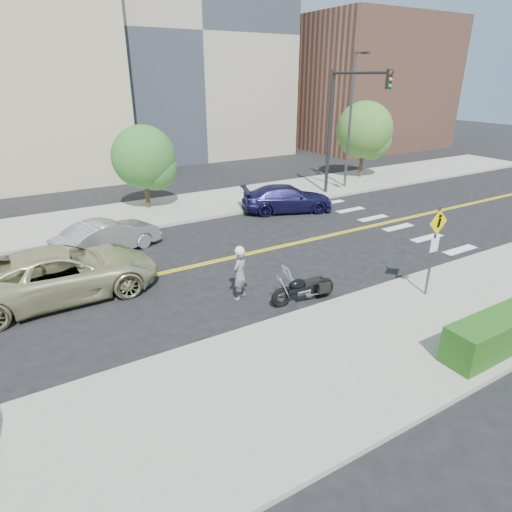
{
  "coord_description": "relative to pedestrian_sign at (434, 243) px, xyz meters",
  "views": [
    {
      "loc": [
        -7.01,
        -14.23,
        6.82
      ],
      "look_at": [
        -0.24,
        -2.8,
        1.2
      ],
      "focal_mm": 30.0,
      "sensor_mm": 36.0,
      "label": 1
    }
  ],
  "objects": [
    {
      "name": "pedestrian_sign",
      "position": [
        0.0,
        0.0,
        0.0
      ],
      "size": [
        0.78,
        0.08,
        3.0
      ],
      "color": "#4C4C51",
      "rests_on": "sidewalk_near"
    },
    {
      "name": "sidewalk_far",
      "position": [
        -4.2,
        13.81,
        -1.89
      ],
      "size": [
        60.0,
        5.0,
        0.15
      ],
      "primitive_type": "cube",
      "color": "#9E9B91",
      "rests_on": "ground_plane"
    },
    {
      "name": "tree_far_a",
      "position": [
        -4.74,
        14.62,
        0.9
      ],
      "size": [
        3.31,
        3.31,
        4.52
      ],
      "rotation": [
        0.0,
        0.0,
        0.31
      ],
      "color": "#382619",
      "rests_on": "ground"
    },
    {
      "name": "tree_far_b",
      "position": [
        10.74,
        14.5,
        1.41
      ],
      "size": [
        3.83,
        3.83,
        5.29
      ],
      "rotation": [
        0.0,
        0.0,
        -0.0
      ],
      "color": "#382619",
      "rests_on": "ground"
    },
    {
      "name": "traffic_light",
      "position": [
        5.8,
        11.39,
        2.71
      ],
      "size": [
        0.28,
        4.5,
        7.0
      ],
      "color": "black",
      "rests_on": "sidewalk_far"
    },
    {
      "name": "suv",
      "position": [
        -10.2,
        6.23,
        -1.12
      ],
      "size": [
        6.11,
        2.88,
        1.69
      ],
      "primitive_type": "imported",
      "rotation": [
        0.0,
        0.0,
        1.58
      ],
      "color": "#C0BE8D",
      "rests_on": "ground"
    },
    {
      "name": "motorcyclist",
      "position": [
        -5.28,
        3.12,
        -1.04
      ],
      "size": [
        0.76,
        0.67,
        1.86
      ],
      "rotation": [
        0.0,
        0.0,
        3.63
      ],
      "color": "silver",
      "rests_on": "ground"
    },
    {
      "name": "building_mid",
      "position": [
        3.8,
        32.31,
        8.04
      ],
      "size": [
        18.0,
        14.0,
        20.0
      ],
      "primitive_type": "cube",
      "color": "#A39984",
      "rests_on": "ground_plane"
    },
    {
      "name": "sidewalk_near",
      "position": [
        -4.2,
        -1.19,
        -1.89
      ],
      "size": [
        60.0,
        5.0,
        0.15
      ],
      "primitive_type": "cube",
      "color": "#9E9B91",
      "rests_on": "ground_plane"
    },
    {
      "name": "lamp_post",
      "position": [
        7.8,
        12.81,
        2.19
      ],
      "size": [
        0.16,
        0.16,
        8.0
      ],
      "primitive_type": "cylinder",
      "color": "#4C4C51",
      "rests_on": "sidewalk_far"
    },
    {
      "name": "ground_plane",
      "position": [
        -4.2,
        6.31,
        -1.96
      ],
      "size": [
        120.0,
        120.0,
        0.0
      ],
      "primitive_type": "plane",
      "color": "black",
      "rests_on": "ground"
    },
    {
      "name": "building_right",
      "position": [
        21.8,
        26.31,
        4.04
      ],
      "size": [
        14.0,
        12.0,
        12.0
      ],
      "primitive_type": "cube",
      "color": "#8C5947",
      "rests_on": "ground_plane"
    },
    {
      "name": "motorcycle",
      "position": [
        -3.6,
        1.9,
        -1.29
      ],
      "size": [
        2.27,
        0.89,
        1.35
      ],
      "primitive_type": null,
      "rotation": [
        0.0,
        0.0,
        -0.1
      ],
      "color": "black",
      "rests_on": "ground"
    },
    {
      "name": "parked_car_silver",
      "position": [
        -8.07,
        9.32,
        -1.24
      ],
      "size": [
        4.6,
        2.9,
        1.43
      ],
      "primitive_type": "imported",
      "rotation": [
        0.0,
        0.0,
        1.92
      ],
      "color": "#9A9CA1",
      "rests_on": "ground"
    },
    {
      "name": "parked_car_blue",
      "position": [
        1.67,
        10.51,
        -1.25
      ],
      "size": [
        5.28,
        3.56,
        1.42
      ],
      "primitive_type": "imported",
      "rotation": [
        0.0,
        0.0,
        1.22
      ],
      "color": "#1A1848",
      "rests_on": "ground"
    }
  ]
}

